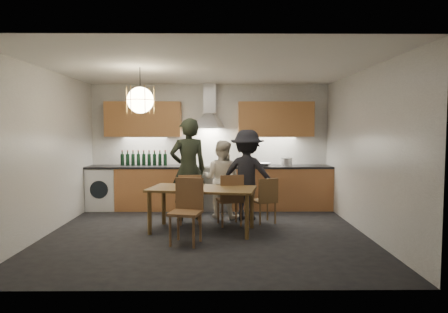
{
  "coord_description": "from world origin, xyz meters",
  "views": [
    {
      "loc": [
        0.23,
        -6.25,
        1.67
      ],
      "look_at": [
        0.28,
        0.4,
        1.2
      ],
      "focal_mm": 32.0,
      "sensor_mm": 36.0,
      "label": 1
    }
  ],
  "objects_px": {
    "person_right": "(247,175)",
    "stock_pot": "(287,162)",
    "chair_back_left": "(190,196)",
    "person_mid": "(222,179)",
    "wine_bottles": "(144,158)",
    "chair_front": "(187,206)",
    "dining_table": "(202,193)",
    "mixing_bowl": "(264,164)",
    "person_left": "(188,170)"
  },
  "relations": [
    {
      "from": "chair_front",
      "to": "wine_bottles",
      "type": "distance_m",
      "value": 2.8
    },
    {
      "from": "person_left",
      "to": "wine_bottles",
      "type": "relative_size",
      "value": 1.92
    },
    {
      "from": "dining_table",
      "to": "stock_pot",
      "type": "height_order",
      "value": "stock_pot"
    },
    {
      "from": "chair_front",
      "to": "person_mid",
      "type": "distance_m",
      "value": 1.74
    },
    {
      "from": "chair_back_left",
      "to": "person_mid",
      "type": "xyz_separation_m",
      "value": [
        0.55,
        0.53,
        0.22
      ]
    },
    {
      "from": "person_right",
      "to": "mixing_bowl",
      "type": "height_order",
      "value": "person_right"
    },
    {
      "from": "stock_pot",
      "to": "person_mid",
      "type": "bearing_deg",
      "value": -149.49
    },
    {
      "from": "chair_back_left",
      "to": "person_right",
      "type": "distance_m",
      "value": 1.12
    },
    {
      "from": "person_mid",
      "to": "person_right",
      "type": "relative_size",
      "value": 0.88
    },
    {
      "from": "chair_front",
      "to": "wine_bottles",
      "type": "bearing_deg",
      "value": 126.97
    },
    {
      "from": "person_mid",
      "to": "wine_bottles",
      "type": "distance_m",
      "value": 1.86
    },
    {
      "from": "dining_table",
      "to": "wine_bottles",
      "type": "xyz_separation_m",
      "value": [
        -1.3,
        1.87,
        0.43
      ]
    },
    {
      "from": "person_left",
      "to": "dining_table",
      "type": "bearing_deg",
      "value": 91.0
    },
    {
      "from": "chair_back_left",
      "to": "wine_bottles",
      "type": "distance_m",
      "value": 1.84
    },
    {
      "from": "person_mid",
      "to": "mixing_bowl",
      "type": "xyz_separation_m",
      "value": [
        0.88,
        0.72,
        0.21
      ]
    },
    {
      "from": "person_mid",
      "to": "wine_bottles",
      "type": "relative_size",
      "value": 1.5
    },
    {
      "from": "chair_front",
      "to": "stock_pot",
      "type": "height_order",
      "value": "stock_pot"
    },
    {
      "from": "mixing_bowl",
      "to": "person_left",
      "type": "bearing_deg",
      "value": -147.64
    },
    {
      "from": "chair_back_left",
      "to": "mixing_bowl",
      "type": "distance_m",
      "value": 1.95
    },
    {
      "from": "chair_back_left",
      "to": "mixing_bowl",
      "type": "relative_size",
      "value": 3.16
    },
    {
      "from": "chair_front",
      "to": "mixing_bowl",
      "type": "bearing_deg",
      "value": 72.92
    },
    {
      "from": "person_right",
      "to": "dining_table",
      "type": "bearing_deg",
      "value": 60.2
    },
    {
      "from": "chair_front",
      "to": "person_mid",
      "type": "height_order",
      "value": "person_mid"
    },
    {
      "from": "wine_bottles",
      "to": "dining_table",
      "type": "bearing_deg",
      "value": -55.3
    },
    {
      "from": "stock_pot",
      "to": "person_right",
      "type": "bearing_deg",
      "value": -132.16
    },
    {
      "from": "wine_bottles",
      "to": "chair_front",
      "type": "bearing_deg",
      "value": -66.19
    },
    {
      "from": "chair_front",
      "to": "person_left",
      "type": "bearing_deg",
      "value": 107.16
    },
    {
      "from": "chair_back_left",
      "to": "chair_front",
      "type": "bearing_deg",
      "value": 86.87
    },
    {
      "from": "person_right",
      "to": "stock_pot",
      "type": "xyz_separation_m",
      "value": [
        0.88,
        0.98,
        0.15
      ]
    },
    {
      "from": "chair_back_left",
      "to": "chair_front",
      "type": "xyz_separation_m",
      "value": [
        0.05,
        -1.12,
        0.04
      ]
    },
    {
      "from": "dining_table",
      "to": "person_mid",
      "type": "bearing_deg",
      "value": 82.98
    },
    {
      "from": "chair_back_left",
      "to": "person_mid",
      "type": "height_order",
      "value": "person_mid"
    },
    {
      "from": "dining_table",
      "to": "mixing_bowl",
      "type": "relative_size",
      "value": 6.57
    },
    {
      "from": "chair_front",
      "to": "person_mid",
      "type": "xyz_separation_m",
      "value": [
        0.51,
        1.65,
        0.18
      ]
    },
    {
      "from": "chair_front",
      "to": "person_left",
      "type": "distance_m",
      "value": 1.49
    },
    {
      "from": "person_left",
      "to": "stock_pot",
      "type": "height_order",
      "value": "person_left"
    },
    {
      "from": "mixing_bowl",
      "to": "wine_bottles",
      "type": "relative_size",
      "value": 0.29
    },
    {
      "from": "person_mid",
      "to": "mixing_bowl",
      "type": "height_order",
      "value": "person_mid"
    },
    {
      "from": "person_mid",
      "to": "stock_pot",
      "type": "height_order",
      "value": "person_mid"
    },
    {
      "from": "dining_table",
      "to": "person_right",
      "type": "distance_m",
      "value": 1.15
    },
    {
      "from": "dining_table",
      "to": "wine_bottles",
      "type": "distance_m",
      "value": 2.32
    },
    {
      "from": "dining_table",
      "to": "wine_bottles",
      "type": "relative_size",
      "value": 1.88
    },
    {
      "from": "chair_front",
      "to": "wine_bottles",
      "type": "relative_size",
      "value": 0.98
    },
    {
      "from": "chair_back_left",
      "to": "person_right",
      "type": "xyz_separation_m",
      "value": [
        1.02,
        0.35,
        0.32
      ]
    },
    {
      "from": "person_right",
      "to": "stock_pot",
      "type": "bearing_deg",
      "value": -118.6
    },
    {
      "from": "mixing_bowl",
      "to": "stock_pot",
      "type": "xyz_separation_m",
      "value": [
        0.47,
        0.07,
        0.04
      ]
    },
    {
      "from": "mixing_bowl",
      "to": "wine_bottles",
      "type": "distance_m",
      "value": 2.5
    },
    {
      "from": "chair_back_left",
      "to": "person_left",
      "type": "height_order",
      "value": "person_left"
    },
    {
      "from": "dining_table",
      "to": "stock_pot",
      "type": "bearing_deg",
      "value": 57.76
    },
    {
      "from": "stock_pot",
      "to": "chair_front",
      "type": "bearing_deg",
      "value": -127.15
    }
  ]
}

